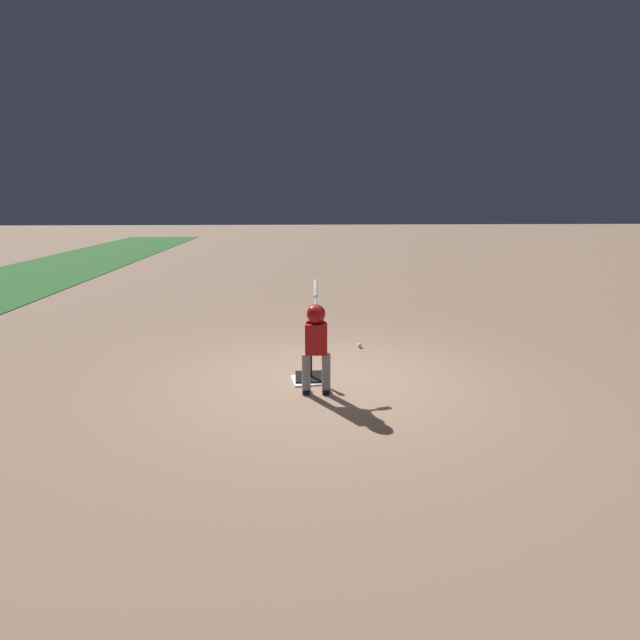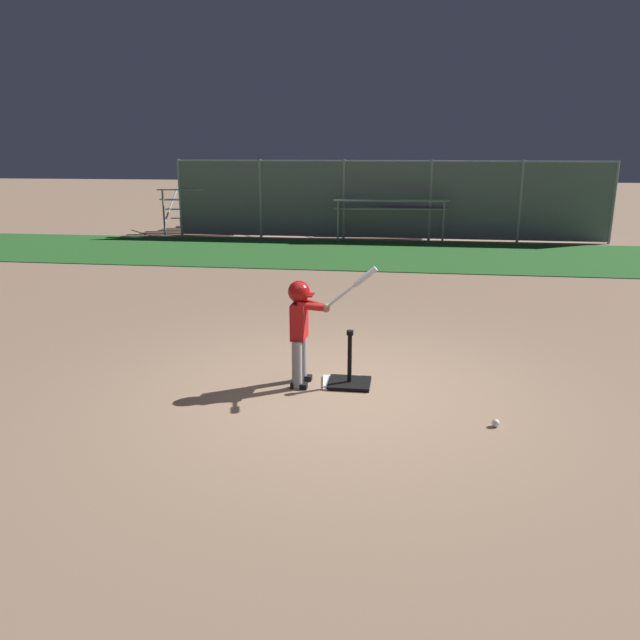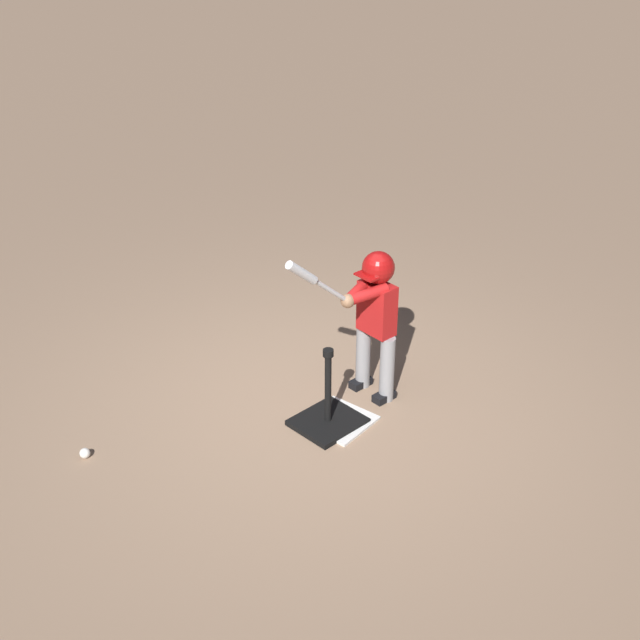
{
  "view_description": "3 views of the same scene",
  "coord_description": "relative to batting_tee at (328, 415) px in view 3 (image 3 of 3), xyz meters",
  "views": [
    {
      "loc": [
        -6.54,
        0.46,
        2.44
      ],
      "look_at": [
        0.16,
        0.1,
        0.82
      ],
      "focal_mm": 28.0,
      "sensor_mm": 36.0,
      "label": 1
    },
    {
      "loc": [
        0.65,
        -6.24,
        2.55
      ],
      "look_at": [
        -0.28,
        0.32,
        0.72
      ],
      "focal_mm": 35.0,
      "sensor_mm": 36.0,
      "label": 2
    },
    {
      "loc": [
        3.78,
        4.01,
        3.81
      ],
      "look_at": [
        -0.01,
        0.09,
        0.78
      ],
      "focal_mm": 50.0,
      "sensor_mm": 36.0,
      "label": 3
    }
  ],
  "objects": [
    {
      "name": "ground_plane",
      "position": [
        -0.06,
        -0.24,
        -0.08
      ],
      "size": [
        90.0,
        90.0,
        0.0
      ],
      "primitive_type": "plane",
      "color": "#93755B"
    },
    {
      "name": "home_plate",
      "position": [
        -0.08,
        0.03,
        -0.07
      ],
      "size": [
        0.49,
        0.49,
        0.02
      ],
      "primitive_type": "cube",
      "rotation": [
        0.0,
        0.0,
        0.13
      ],
      "color": "white",
      "rests_on": "ground_plane"
    },
    {
      "name": "batting_tee",
      "position": [
        0.0,
        0.0,
        0.0
      ],
      "size": [
        0.46,
        0.42,
        0.63
      ],
      "color": "black",
      "rests_on": "ground_plane"
    },
    {
      "name": "batter_child",
      "position": [
        -0.52,
        -0.06,
        0.68
      ],
      "size": [
        0.96,
        0.37,
        1.37
      ],
      "color": "gray",
      "rests_on": "ground_plane"
    },
    {
      "name": "baseball",
      "position": [
        1.47,
        -0.88,
        -0.04
      ],
      "size": [
        0.07,
        0.07,
        0.07
      ],
      "primitive_type": "sphere",
      "color": "white",
      "rests_on": "ground_plane"
    }
  ]
}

